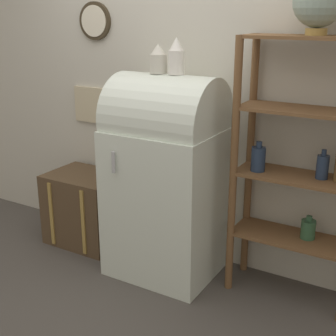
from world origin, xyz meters
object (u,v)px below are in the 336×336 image
globe (319,2)px  vase_center (176,57)px  suitcase_trunk (86,208)px  refrigerator (166,174)px  vase_left (158,60)px

globe → vase_center: 0.91m
suitcase_trunk → vase_center: bearing=-2.6°
refrigerator → vase_left: size_ratio=7.56×
refrigerator → vase_left: vase_left is taller
suitcase_trunk → vase_left: 1.44m
suitcase_trunk → globe: bearing=3.0°
globe → vase_center: size_ratio=1.40×
globe → vase_left: globe is taller
refrigerator → vase_center: vase_center is taller
refrigerator → suitcase_trunk: bearing=176.4°
vase_left → globe: bearing=7.7°
refrigerator → globe: bearing=8.7°
refrigerator → vase_left: 0.79m
suitcase_trunk → vase_left: vase_left is taller
suitcase_trunk → vase_left: (0.73, -0.04, 1.24)m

